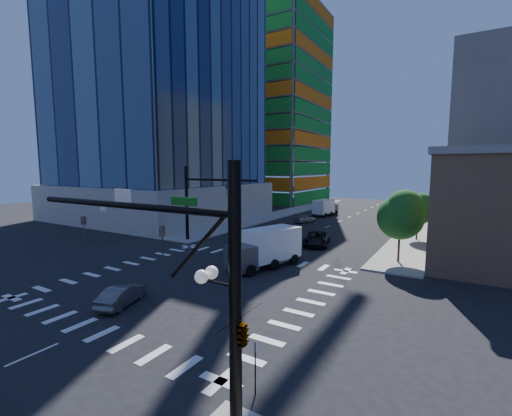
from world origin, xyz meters
The scene contains 17 objects.
ground centered at (0.00, 0.00, 0.00)m, with size 160.00×160.00×0.00m, color black.
road_markings centered at (0.00, 0.00, 0.01)m, with size 20.00×20.00×0.01m, color silver.
sidewalk_ne centered at (12.50, 40.00, 0.07)m, with size 5.00×60.00×0.15m, color gray.
sidewalk_nw centered at (-12.50, 40.00, 0.07)m, with size 5.00×60.00×0.15m, color gray.
office_tower centered at (-30.00, 25.00, 35.13)m, with size 30.00×30.00×71.00m.
construction_building centered at (-27.41, 61.93, 24.61)m, with size 25.16×34.50×70.60m.
signal_mast_se centered at (10.60, -11.50, 5.01)m, with size 10.51×2.48×9.00m.
signal_mast_nw centered at (-10.00, 11.50, 5.49)m, with size 10.20×0.40×9.00m.
tree_south centered at (12.63, 13.90, 4.69)m, with size 4.16×4.16×6.82m.
tree_north centered at (12.93, 25.90, 3.99)m, with size 3.54×3.52×5.78m.
no_parking_sign centered at (10.70, -9.00, 1.38)m, with size 0.30×0.06×2.20m.
car_nb_far centered at (3.18, 17.21, 0.79)m, with size 2.63×5.71×1.59m, color black.
car_sb_near centered at (-2.16, 12.53, 0.72)m, with size 2.02×4.97×1.44m, color silver.
car_sb_mid centered at (-4.43, 31.71, 0.69)m, with size 1.63×4.05×1.38m, color #9B9EA2.
car_sb_cross centered at (-1.40, -5.83, 0.66)m, with size 1.39×4.00×1.32m, color #535258.
box_truck_near centered at (2.24, 6.27, 1.52)m, with size 4.67×7.10×3.44m.
box_truck_far centered at (-4.29, 41.31, 1.36)m, with size 3.12×6.09×3.07m.
Camera 1 is at (17.19, -19.73, 8.93)m, focal length 24.00 mm.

